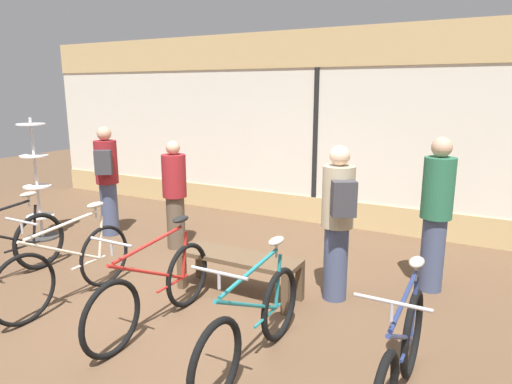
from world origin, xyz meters
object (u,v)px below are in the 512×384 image
(bicycle_far_left, at_px, (1,251))
(customer_mid_floor, at_px, (107,178))
(bicycle_far_right, at_px, (400,360))
(accessory_rack, at_px, (38,190))
(bicycle_right, at_px, (253,325))
(customer_near_bench, at_px, (338,219))
(bicycle_center, at_px, (154,290))
(display_bench, at_px, (239,262))
(customer_by_window, at_px, (175,193))
(bicycle_left, at_px, (69,267))
(customer_near_rack, at_px, (436,212))

(bicycle_far_left, distance_m, customer_mid_floor, 2.04)
(bicycle_far_right, relative_size, accessory_rack, 0.92)
(bicycle_right, relative_size, bicycle_far_right, 1.02)
(customer_near_bench, bearing_deg, bicycle_far_right, -56.59)
(bicycle_center, distance_m, display_bench, 1.07)
(accessory_rack, relative_size, customer_mid_floor, 1.08)
(bicycle_right, distance_m, accessory_rack, 4.73)
(bicycle_far_right, relative_size, display_bench, 1.21)
(customer_by_window, xyz_separation_m, customer_mid_floor, (-1.29, -0.02, 0.11))
(bicycle_left, distance_m, accessory_rack, 2.58)
(bicycle_right, xyz_separation_m, display_bench, (-0.80, 1.14, 0.00))
(bicycle_left, relative_size, customer_near_bench, 1.04)
(bicycle_center, relative_size, display_bench, 1.25)
(display_bench, distance_m, customer_near_bench, 1.19)
(customer_near_bench, bearing_deg, display_bench, -158.54)
(bicycle_center, bearing_deg, customer_near_rack, 44.37)
(accessory_rack, bearing_deg, bicycle_left, -30.50)
(display_bench, xyz_separation_m, customer_by_window, (-1.59, 0.90, 0.44))
(bicycle_far_left, height_order, bicycle_left, bicycle_far_left)
(display_bench, relative_size, customer_near_bench, 0.83)
(bicycle_right, distance_m, customer_near_rack, 2.58)
(bicycle_center, bearing_deg, display_bench, 71.73)
(bicycle_right, relative_size, customer_near_bench, 1.02)
(customer_near_rack, relative_size, customer_by_window, 1.13)
(bicycle_right, height_order, accessory_rack, accessory_rack)
(bicycle_left, height_order, bicycle_far_right, bicycle_left)
(bicycle_center, bearing_deg, customer_by_window, 123.15)
(customer_near_rack, xyz_separation_m, customer_mid_floor, (-4.74, -0.27, -0.01))
(customer_near_rack, height_order, customer_by_window, customer_near_rack)
(bicycle_center, height_order, bicycle_far_right, bicycle_far_right)
(customer_by_window, bearing_deg, customer_mid_floor, -178.97)
(bicycle_right, xyz_separation_m, customer_near_bench, (0.19, 1.53, 0.54))
(bicycle_far_left, relative_size, bicycle_left, 1.01)
(bicycle_right, bearing_deg, customer_by_window, 139.49)
(bicycle_center, distance_m, bicycle_far_right, 2.30)
(bicycle_far_right, relative_size, customer_near_rack, 0.97)
(bicycle_far_right, bearing_deg, bicycle_far_left, 179.81)
(accessory_rack, bearing_deg, customer_by_window, 16.92)
(customer_near_rack, bearing_deg, bicycle_far_left, -153.70)
(customer_mid_floor, bearing_deg, customer_near_rack, 3.20)
(bicycle_right, bearing_deg, bicycle_far_right, 2.65)
(bicycle_left, height_order, bicycle_center, bicycle_left)
(bicycle_far_right, relative_size, customer_by_window, 1.09)
(bicycle_far_left, height_order, display_bench, bicycle_far_left)
(customer_near_rack, bearing_deg, display_bench, -148.61)
(customer_mid_floor, relative_size, customer_near_bench, 1.01)
(bicycle_center, height_order, accessory_rack, accessory_rack)
(customer_mid_floor, bearing_deg, accessory_rack, -143.01)
(bicycle_far_right, bearing_deg, customer_near_bench, 123.41)
(bicycle_far_right, bearing_deg, bicycle_right, -177.35)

